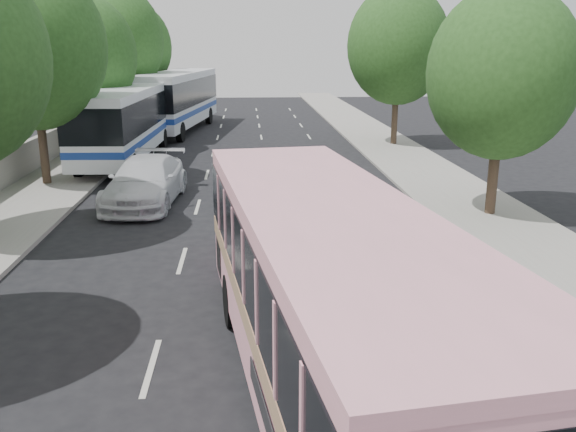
{
  "coord_description": "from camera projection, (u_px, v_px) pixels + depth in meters",
  "views": [
    {
      "loc": [
        0.0,
        -12.59,
        5.95
      ],
      "look_at": [
        1.06,
        2.81,
        1.6
      ],
      "focal_mm": 38.0,
      "sensor_mm": 36.0,
      "label": 1
    }
  ],
  "objects": [
    {
      "name": "tree_right_far",
      "position": [
        400.0,
        42.0,
        35.63
      ],
      "size": [
        6.0,
        6.0,
        9.35
      ],
      "color": "#38281E",
      "rests_on": "ground"
    },
    {
      "name": "taxi_roof_sign",
      "position": [
        262.0,
        202.0,
        17.07
      ],
      "size": [
        0.57,
        0.25,
        0.18
      ],
      "primitive_type": "cube",
      "rotation": [
        0.0,
        0.0,
        -0.12
      ],
      "color": "silver",
      "rests_on": "pink_taxi"
    },
    {
      "name": "pink_bus",
      "position": [
        329.0,
        283.0,
        9.94
      ],
      "size": [
        4.26,
        11.35,
        3.54
      ],
      "rotation": [
        0.0,
        0.0,
        0.13
      ],
      "color": "pink",
      "rests_on": "ground"
    },
    {
      "name": "tour_coach_front",
      "position": [
        125.0,
        118.0,
        31.75
      ],
      "size": [
        3.26,
        12.77,
        3.79
      ],
      "rotation": [
        0.0,
        0.0,
        -0.04
      ],
      "color": "white",
      "rests_on": "ground"
    },
    {
      "name": "ground",
      "position": [
        250.0,
        319.0,
        13.7
      ],
      "size": [
        120.0,
        120.0,
        0.0
      ],
      "primitive_type": "plane",
      "color": "black",
      "rests_on": "ground"
    },
    {
      "name": "sidewalk_left",
      "position": [
        86.0,
        160.0,
        32.32
      ],
      "size": [
        4.0,
        90.0,
        0.15
      ],
      "primitive_type": "cube",
      "color": "#9E998E",
      "rests_on": "ground"
    },
    {
      "name": "white_pickup",
      "position": [
        146.0,
        181.0,
        23.44
      ],
      "size": [
        2.93,
        6.22,
        1.76
      ],
      "primitive_type": "imported",
      "rotation": [
        0.0,
        0.0,
        -0.08
      ],
      "color": "silver",
      "rests_on": "ground"
    },
    {
      "name": "tree_left_e",
      "position": [
        117.0,
        37.0,
        40.15
      ],
      "size": [
        6.3,
        6.3,
        9.82
      ],
      "color": "#38281E",
      "rests_on": "ground"
    },
    {
      "name": "low_wall",
      "position": [
        50.0,
        144.0,
        31.98
      ],
      "size": [
        0.3,
        90.0,
        1.5
      ],
      "primitive_type": "cube",
      "color": "#9E998E",
      "rests_on": "sidewalk_left"
    },
    {
      "name": "tree_left_d",
      "position": [
        86.0,
        51.0,
        32.68
      ],
      "size": [
        5.52,
        5.52,
        8.6
      ],
      "color": "#38281E",
      "rests_on": "ground"
    },
    {
      "name": "tree_right_near",
      "position": [
        506.0,
        68.0,
        20.5
      ],
      "size": [
        5.1,
        5.1,
        7.95
      ],
      "color": "#38281E",
      "rests_on": "ground"
    },
    {
      "name": "sidewalk_right",
      "position": [
        401.0,
        156.0,
        33.45
      ],
      "size": [
        4.0,
        90.0,
        0.12
      ],
      "primitive_type": "cube",
      "color": "#9E998E",
      "rests_on": "ground"
    },
    {
      "name": "pink_taxi",
      "position": [
        263.0,
        232.0,
        17.31
      ],
      "size": [
        2.48,
        4.95,
        1.62
      ],
      "primitive_type": "imported",
      "rotation": [
        0.0,
        0.0,
        -0.12
      ],
      "color": "#DA127B",
      "rests_on": "ground"
    },
    {
      "name": "tree_left_c",
      "position": [
        33.0,
        40.0,
        24.86
      ],
      "size": [
        6.0,
        6.0,
        9.35
      ],
      "color": "#38281E",
      "rests_on": "ground"
    },
    {
      "name": "tree_left_f",
      "position": [
        135.0,
        44.0,
        47.94
      ],
      "size": [
        5.88,
        5.88,
        9.16
      ],
      "color": "#38281E",
      "rests_on": "ground"
    },
    {
      "name": "tour_coach_rear",
      "position": [
        177.0,
        96.0,
        42.71
      ],
      "size": [
        4.85,
        14.08,
        4.13
      ],
      "rotation": [
        0.0,
        0.0,
        -0.14
      ],
      "color": "silver",
      "rests_on": "ground"
    }
  ]
}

